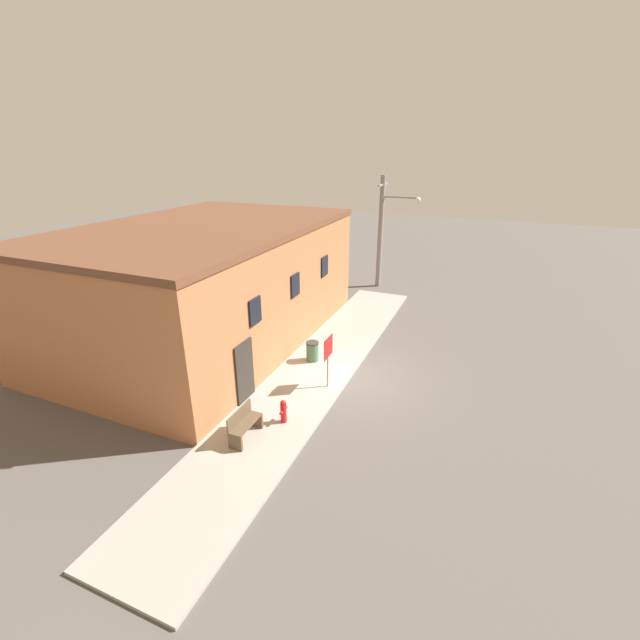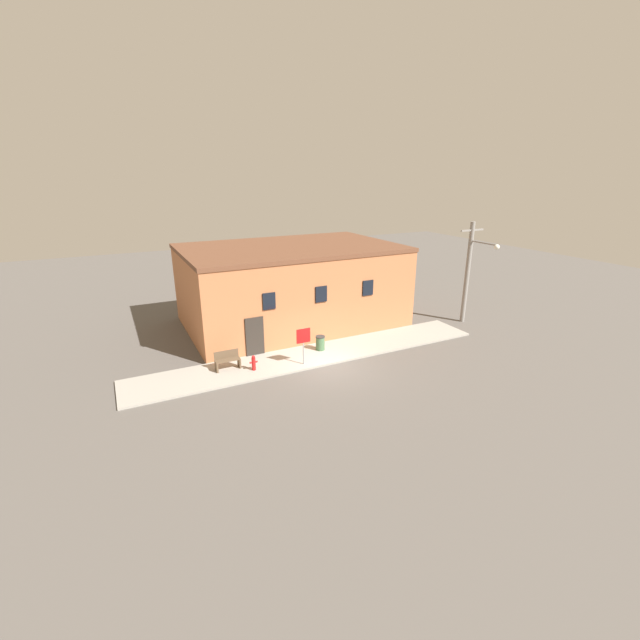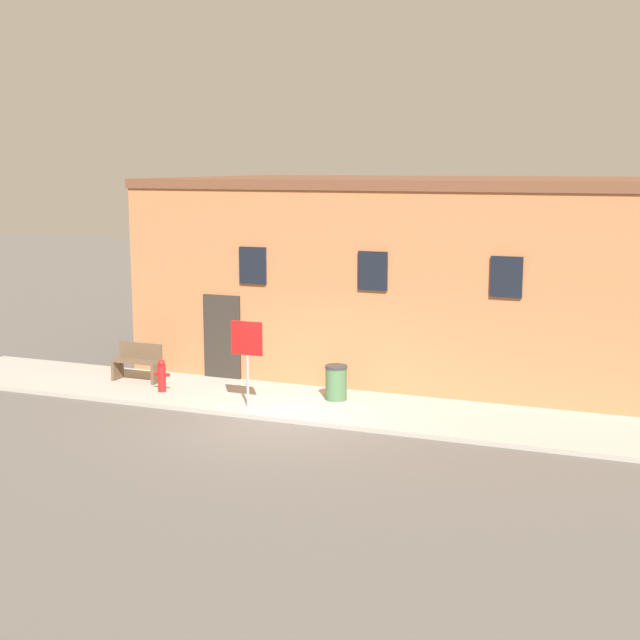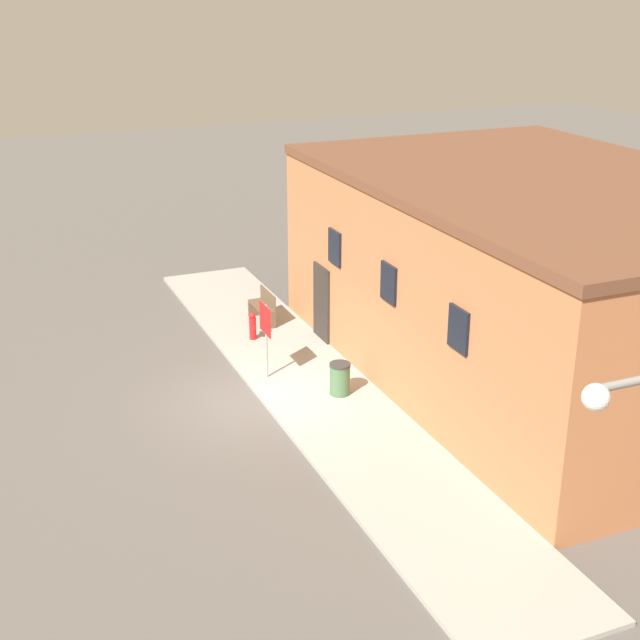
{
  "view_description": "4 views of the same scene",
  "coord_description": "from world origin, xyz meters",
  "px_view_note": "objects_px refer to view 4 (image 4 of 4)",
  "views": [
    {
      "loc": [
        -13.34,
        -4.31,
        8.13
      ],
      "look_at": [
        0.33,
        1.42,
        2.0
      ],
      "focal_mm": 24.0,
      "sensor_mm": 36.0,
      "label": 1
    },
    {
      "loc": [
        -9.23,
        -17.62,
        9.32
      ],
      "look_at": [
        0.33,
        1.42,
        2.0
      ],
      "focal_mm": 24.0,
      "sensor_mm": 36.0,
      "label": 2
    },
    {
      "loc": [
        7.43,
        -16.64,
        5.39
      ],
      "look_at": [
        0.33,
        1.42,
        2.0
      ],
      "focal_mm": 50.0,
      "sensor_mm": 36.0,
      "label": 3
    },
    {
      "loc": [
        18.23,
        -6.14,
        9.63
      ],
      "look_at": [
        0.33,
        1.42,
        2.0
      ],
      "focal_mm": 50.0,
      "sensor_mm": 36.0,
      "label": 4
    }
  ],
  "objects_px": {
    "stop_sign": "(266,327)",
    "trash_bin": "(340,379)",
    "fire_hydrant": "(253,326)",
    "bench": "(263,307)"
  },
  "relations": [
    {
      "from": "stop_sign",
      "to": "trash_bin",
      "type": "distance_m",
      "value": 2.27
    },
    {
      "from": "fire_hydrant",
      "to": "trash_bin",
      "type": "relative_size",
      "value": 0.97
    },
    {
      "from": "bench",
      "to": "trash_bin",
      "type": "relative_size",
      "value": 1.53
    },
    {
      "from": "fire_hydrant",
      "to": "stop_sign",
      "type": "bearing_deg",
      "value": -11.07
    },
    {
      "from": "fire_hydrant",
      "to": "stop_sign",
      "type": "height_order",
      "value": "stop_sign"
    },
    {
      "from": "stop_sign",
      "to": "bench",
      "type": "distance_m",
      "value": 3.9
    },
    {
      "from": "fire_hydrant",
      "to": "trash_bin",
      "type": "xyz_separation_m",
      "value": [
        4.09,
        0.82,
        0.01
      ]
    },
    {
      "from": "bench",
      "to": "trash_bin",
      "type": "distance_m",
      "value": 5.21
    },
    {
      "from": "fire_hydrant",
      "to": "bench",
      "type": "xyz_separation_m",
      "value": [
        -1.12,
        0.71,
        0.06
      ]
    },
    {
      "from": "stop_sign",
      "to": "bench",
      "type": "bearing_deg",
      "value": 161.62
    }
  ]
}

